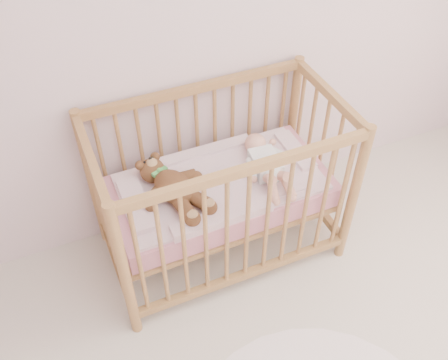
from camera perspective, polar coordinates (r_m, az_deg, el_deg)
wall_back at (r=2.70m, az=0.98°, el=18.99°), size 4.00×0.02×2.70m
crib at (r=2.81m, az=-0.40°, el=-1.10°), size 1.36×0.76×1.00m
mattress at (r=2.82m, az=-0.40°, el=-1.32°), size 1.22×0.62×0.13m
blanket at (r=2.77m, az=-0.41°, el=-0.23°), size 1.10×0.58×0.06m
baby at (r=2.79m, az=4.79°, el=2.13°), size 0.32×0.58×0.13m
teddy_bear at (r=2.63m, az=-5.74°, el=-0.84°), size 0.55×0.65×0.15m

